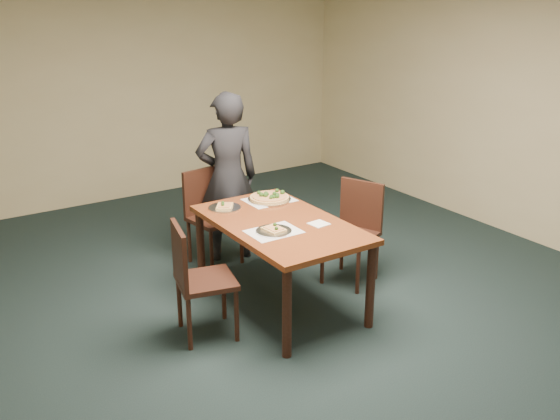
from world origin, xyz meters
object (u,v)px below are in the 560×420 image
pizza_pan (270,197)px  slice_plate_near (274,230)px  dining_table (280,232)px  diner (228,177)px  slice_plate_far (225,207)px  chair_far (209,211)px  chair_right (355,226)px  chair_left (196,275)px

pizza_pan → slice_plate_near: (-0.38, -0.66, -0.01)m
dining_table → slice_plate_near: size_ratio=5.36×
diner → slice_plate_near: (-0.28, -1.27, -0.06)m
pizza_pan → slice_plate_far: bearing=176.4°
pizza_pan → slice_plate_far: size_ratio=1.38×
dining_table → slice_plate_far: size_ratio=5.36×
dining_table → slice_plate_far: bearing=112.8°
dining_table → diner: 1.13m
chair_far → slice_plate_far: 0.67m
slice_plate_far → pizza_pan: bearing=-3.6°
diner → slice_plate_far: bearing=73.6°
diner → slice_plate_far: 0.68m
chair_right → diner: size_ratio=0.55×
chair_left → diner: 1.53m
chair_right → diner: (-0.72, 1.05, 0.31)m
chair_right → slice_plate_near: chair_right is taller
diner → slice_plate_near: bearing=91.8°
chair_left → slice_plate_far: 0.87m
chair_far → pizza_pan: 0.74m
slice_plate_near → chair_left: bearing=172.5°
diner → slice_plate_near: size_ratio=5.88×
chair_far → pizza_pan: (0.29, -0.63, 0.26)m
diner → pizza_pan: (0.09, -0.61, -0.05)m
chair_left → slice_plate_near: (0.64, -0.08, 0.25)m
chair_right → slice_plate_far: bearing=-136.3°
pizza_pan → slice_plate_far: (-0.44, 0.03, -0.01)m
chair_left → dining_table: bearing=-71.8°
pizza_pan → slice_plate_near: pizza_pan is taller
chair_far → dining_table: bearing=-95.9°
diner → chair_left: bearing=66.4°
diner → slice_plate_near: 1.30m
pizza_pan → slice_plate_near: bearing=-119.7°
slice_plate_far → chair_far: bearing=76.0°
dining_table → chair_left: size_ratio=1.65×
chair_left → slice_plate_near: size_ratio=3.25×
chair_far → pizza_pan: chair_far is taller
diner → pizza_pan: size_ratio=4.26×
chair_right → slice_plate_far: (-1.07, 0.47, 0.25)m
slice_plate_near → dining_table: bearing=44.8°
pizza_pan → chair_far: bearing=114.6°
chair_far → chair_left: size_ratio=1.00×
diner → pizza_pan: bearing=113.2°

